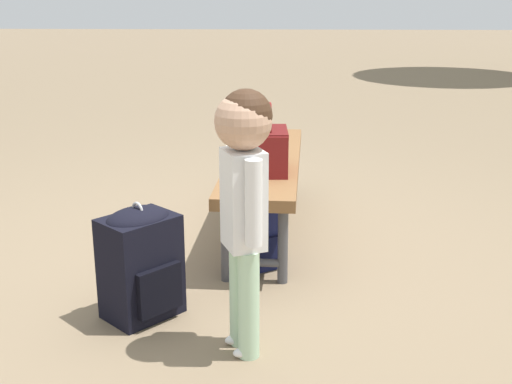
{
  "coord_description": "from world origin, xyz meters",
  "views": [
    {
      "loc": [
        3.19,
        0.26,
        1.38
      ],
      "look_at": [
        0.18,
        0.15,
        0.45
      ],
      "focal_mm": 46.55,
      "sensor_mm": 36.0,
      "label": 1
    }
  ],
  "objects_px": {
    "backpack_large": "(141,260)",
    "backpack_small": "(258,232)",
    "handbag": "(270,148)",
    "child_standing": "(244,182)",
    "park_bench": "(264,167)"
  },
  "relations": [
    {
      "from": "backpack_large",
      "to": "backpack_small",
      "type": "relative_size",
      "value": 1.38
    },
    {
      "from": "handbag",
      "to": "backpack_small",
      "type": "xyz_separation_m",
      "value": [
        0.22,
        -0.05,
        -0.39
      ]
    },
    {
      "from": "handbag",
      "to": "child_standing",
      "type": "distance_m",
      "value": 1.05
    },
    {
      "from": "park_bench",
      "to": "backpack_large",
      "type": "xyz_separation_m",
      "value": [
        1.06,
        -0.5,
        -0.13
      ]
    },
    {
      "from": "park_bench",
      "to": "backpack_large",
      "type": "bearing_deg",
      "value": -25.32
    },
    {
      "from": "park_bench",
      "to": "child_standing",
      "type": "distance_m",
      "value": 1.37
    },
    {
      "from": "backpack_large",
      "to": "handbag",
      "type": "bearing_deg",
      "value": 144.73
    },
    {
      "from": "park_bench",
      "to": "child_standing",
      "type": "xyz_separation_m",
      "value": [
        1.34,
        -0.04,
        0.3
      ]
    },
    {
      "from": "child_standing",
      "to": "backpack_small",
      "type": "relative_size",
      "value": 2.74
    },
    {
      "from": "park_bench",
      "to": "backpack_large",
      "type": "distance_m",
      "value": 1.18
    },
    {
      "from": "park_bench",
      "to": "backpack_small",
      "type": "xyz_separation_m",
      "value": [
        0.52,
        -0.02,
        -0.2
      ]
    },
    {
      "from": "handbag",
      "to": "backpack_small",
      "type": "height_order",
      "value": "handbag"
    },
    {
      "from": "park_bench",
      "to": "child_standing",
      "type": "bearing_deg",
      "value": -1.69
    },
    {
      "from": "park_bench",
      "to": "backpack_large",
      "type": "height_order",
      "value": "backpack_large"
    },
    {
      "from": "park_bench",
      "to": "backpack_small",
      "type": "distance_m",
      "value": 0.56
    }
  ]
}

